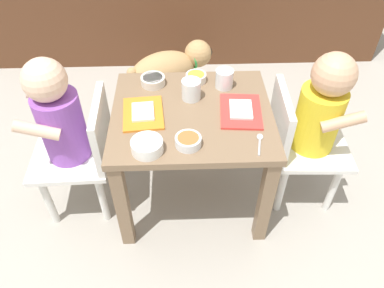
{
  "coord_description": "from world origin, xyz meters",
  "views": [
    {
      "loc": [
        -0.04,
        -1.0,
        1.25
      ],
      "look_at": [
        0.0,
        0.0,
        0.29
      ],
      "focal_mm": 34.81,
      "sensor_mm": 36.0,
      "label": 1
    }
  ],
  "objects_px": {
    "food_tray_right": "(241,111)",
    "seated_child_left": "(65,124)",
    "water_cup_left": "(191,91)",
    "spoon_by_left_tray": "(260,142)",
    "veggie_bowl_near": "(147,146)",
    "food_tray_left": "(143,113)",
    "water_cup_right": "(224,80)",
    "dining_table": "(192,130)",
    "seated_child_right": "(315,115)",
    "veggie_bowl_far": "(153,80)",
    "cereal_bowl_right_side": "(188,141)",
    "dog": "(170,69)",
    "cereal_bowl_left_side": "(196,77)"
  },
  "relations": [
    {
      "from": "food_tray_right",
      "to": "seated_child_left",
      "type": "bearing_deg",
      "value": -179.2
    },
    {
      "from": "water_cup_left",
      "to": "spoon_by_left_tray",
      "type": "bearing_deg",
      "value": -49.19
    },
    {
      "from": "veggie_bowl_near",
      "to": "food_tray_left",
      "type": "bearing_deg",
      "value": 97.65
    },
    {
      "from": "water_cup_right",
      "to": "dining_table",
      "type": "bearing_deg",
      "value": -130.76
    },
    {
      "from": "water_cup_right",
      "to": "veggie_bowl_near",
      "type": "distance_m",
      "value": 0.42
    },
    {
      "from": "dining_table",
      "to": "water_cup_right",
      "type": "height_order",
      "value": "water_cup_right"
    },
    {
      "from": "seated_child_left",
      "to": "food_tray_right",
      "type": "relative_size",
      "value": 3.36
    },
    {
      "from": "dining_table",
      "to": "seated_child_right",
      "type": "relative_size",
      "value": 0.85
    },
    {
      "from": "seated_child_right",
      "to": "veggie_bowl_far",
      "type": "relative_size",
      "value": 7.27
    },
    {
      "from": "dining_table",
      "to": "cereal_bowl_right_side",
      "type": "distance_m",
      "value": 0.19
    },
    {
      "from": "water_cup_left",
      "to": "veggie_bowl_near",
      "type": "height_order",
      "value": "water_cup_left"
    },
    {
      "from": "dog",
      "to": "water_cup_left",
      "type": "bearing_deg",
      "value": -80.8
    },
    {
      "from": "dining_table",
      "to": "food_tray_left",
      "type": "height_order",
      "value": "food_tray_left"
    },
    {
      "from": "dining_table",
      "to": "seated_child_left",
      "type": "xyz_separation_m",
      "value": [
        -0.44,
        -0.02,
        0.05
      ]
    },
    {
      "from": "seated_child_left",
      "to": "water_cup_right",
      "type": "bearing_deg",
      "value": 16.01
    },
    {
      "from": "water_cup_right",
      "to": "veggie_bowl_near",
      "type": "height_order",
      "value": "water_cup_right"
    },
    {
      "from": "food_tray_right",
      "to": "cereal_bowl_left_side",
      "type": "bearing_deg",
      "value": 126.92
    },
    {
      "from": "dining_table",
      "to": "food_tray_right",
      "type": "height_order",
      "value": "food_tray_right"
    },
    {
      "from": "seated_child_left",
      "to": "cereal_bowl_left_side",
      "type": "height_order",
      "value": "seated_child_left"
    },
    {
      "from": "seated_child_left",
      "to": "water_cup_right",
      "type": "height_order",
      "value": "seated_child_left"
    },
    {
      "from": "seated_child_right",
      "to": "cereal_bowl_left_side",
      "type": "bearing_deg",
      "value": 156.58
    },
    {
      "from": "seated_child_left",
      "to": "veggie_bowl_near",
      "type": "relative_size",
      "value": 6.76
    },
    {
      "from": "dining_table",
      "to": "seated_child_left",
      "type": "height_order",
      "value": "seated_child_left"
    },
    {
      "from": "food_tray_right",
      "to": "seated_child_right",
      "type": "bearing_deg",
      "value": 2.72
    },
    {
      "from": "dog",
      "to": "water_cup_left",
      "type": "height_order",
      "value": "water_cup_left"
    },
    {
      "from": "cereal_bowl_right_side",
      "to": "dog",
      "type": "bearing_deg",
      "value": 95.27
    },
    {
      "from": "cereal_bowl_right_side",
      "to": "seated_child_left",
      "type": "bearing_deg",
      "value": 160.67
    },
    {
      "from": "water_cup_right",
      "to": "cereal_bowl_right_side",
      "type": "height_order",
      "value": "water_cup_right"
    },
    {
      "from": "water_cup_right",
      "to": "spoon_by_left_tray",
      "type": "bearing_deg",
      "value": -74.86
    },
    {
      "from": "dog",
      "to": "cereal_bowl_right_side",
      "type": "xyz_separation_m",
      "value": [
        0.07,
        -0.8,
        0.25
      ]
    },
    {
      "from": "food_tray_right",
      "to": "cereal_bowl_right_side",
      "type": "distance_m",
      "value": 0.24
    },
    {
      "from": "dog",
      "to": "seated_child_left",
      "type": "bearing_deg",
      "value": -117.92
    },
    {
      "from": "cereal_bowl_left_side",
      "to": "spoon_by_left_tray",
      "type": "height_order",
      "value": "cereal_bowl_left_side"
    },
    {
      "from": "cereal_bowl_right_side",
      "to": "spoon_by_left_tray",
      "type": "distance_m",
      "value": 0.22
    },
    {
      "from": "dog",
      "to": "food_tray_left",
      "type": "xyz_separation_m",
      "value": [
        -0.08,
        -0.64,
        0.24
      ]
    },
    {
      "from": "food_tray_left",
      "to": "cereal_bowl_left_side",
      "type": "height_order",
      "value": "cereal_bowl_left_side"
    },
    {
      "from": "dog",
      "to": "dining_table",
      "type": "bearing_deg",
      "value": -81.81
    },
    {
      "from": "cereal_bowl_right_side",
      "to": "veggie_bowl_near",
      "type": "distance_m",
      "value": 0.13
    },
    {
      "from": "seated_child_left",
      "to": "veggie_bowl_far",
      "type": "height_order",
      "value": "seated_child_left"
    },
    {
      "from": "seated_child_left",
      "to": "cereal_bowl_left_side",
      "type": "xyz_separation_m",
      "value": [
        0.46,
        0.2,
        0.05
      ]
    },
    {
      "from": "seated_child_right",
      "to": "cereal_bowl_right_side",
      "type": "height_order",
      "value": "seated_child_right"
    },
    {
      "from": "seated_child_right",
      "to": "veggie_bowl_far",
      "type": "bearing_deg",
      "value": 164.06
    },
    {
      "from": "food_tray_right",
      "to": "water_cup_right",
      "type": "height_order",
      "value": "water_cup_right"
    },
    {
      "from": "water_cup_right",
      "to": "cereal_bowl_left_side",
      "type": "height_order",
      "value": "water_cup_right"
    },
    {
      "from": "spoon_by_left_tray",
      "to": "dining_table",
      "type": "bearing_deg",
      "value": 141.8
    },
    {
      "from": "spoon_by_left_tray",
      "to": "food_tray_right",
      "type": "bearing_deg",
      "value": 104.46
    },
    {
      "from": "food_tray_left",
      "to": "seated_child_left",
      "type": "bearing_deg",
      "value": -178.21
    },
    {
      "from": "food_tray_left",
      "to": "spoon_by_left_tray",
      "type": "bearing_deg",
      "value": -22.35
    },
    {
      "from": "water_cup_left",
      "to": "seated_child_left",
      "type": "bearing_deg",
      "value": -167.65
    },
    {
      "from": "food_tray_right",
      "to": "veggie_bowl_near",
      "type": "height_order",
      "value": "veggie_bowl_near"
    }
  ]
}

